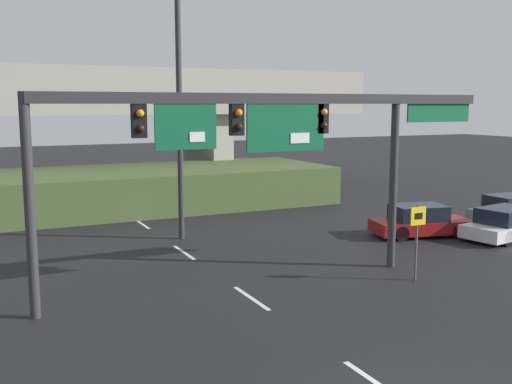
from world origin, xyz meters
TOP-DOWN VIEW (x-y plane):
  - lane_markings at (0.00, 14.14)m, footprint 0.14×27.05m
  - signal_gantry at (1.09, 8.99)m, footprint 15.50×0.44m
  - speed_limit_sign at (5.63, 7.28)m, footprint 0.60×0.11m
  - highway_light_pole_near at (0.70, 16.49)m, footprint 0.70×0.36m
  - overpass_bridge at (0.00, 31.33)m, footprint 35.65×8.00m
  - grass_embankment at (2.71, 25.07)m, footprint 18.44×7.83m
  - parked_sedan_near_right at (10.35, 12.51)m, footprint 4.59×2.72m
  - parked_sedan_mid_right at (13.36, 10.49)m, footprint 4.68×2.59m

SIDE VIEW (x-z plane):
  - lane_markings at x=0.00m, z-range 0.00..0.01m
  - parked_sedan_mid_right at x=13.36m, z-range -0.05..1.30m
  - parked_sedan_near_right at x=10.35m, z-range -0.05..1.32m
  - grass_embankment at x=2.71m, z-range 0.00..2.13m
  - speed_limit_sign at x=5.63m, z-range 0.38..2.89m
  - signal_gantry at x=1.09m, z-range 1.89..7.96m
  - overpass_bridge at x=0.00m, z-range 1.64..9.56m
  - highway_light_pole_near at x=0.70m, z-range 0.38..15.29m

